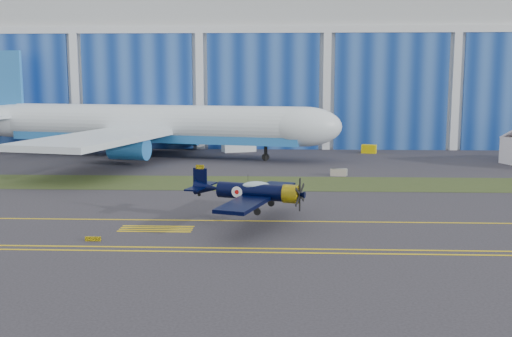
{
  "coord_description": "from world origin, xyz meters",
  "views": [
    {
      "loc": [
        -7.84,
        -55.35,
        12.07
      ],
      "look_at": [
        -10.28,
        2.78,
        3.43
      ],
      "focal_mm": 42.0,
      "sensor_mm": 36.0,
      "label": 1
    }
  ],
  "objects_px": {
    "jetliner": "(151,83)",
    "tug": "(369,149)",
    "shipping_container": "(239,145)",
    "warbird": "(251,191)"
  },
  "relations": [
    {
      "from": "warbird",
      "to": "shipping_container",
      "type": "relative_size",
      "value": 2.92
    },
    {
      "from": "jetliner",
      "to": "shipping_container",
      "type": "distance_m",
      "value": 18.22
    },
    {
      "from": "jetliner",
      "to": "tug",
      "type": "distance_m",
      "value": 37.04
    },
    {
      "from": "jetliner",
      "to": "tug",
      "type": "height_order",
      "value": "jetliner"
    },
    {
      "from": "jetliner",
      "to": "shipping_container",
      "type": "bearing_deg",
      "value": 41.63
    },
    {
      "from": "warbird",
      "to": "shipping_container",
      "type": "height_order",
      "value": "warbird"
    },
    {
      "from": "warbird",
      "to": "jetliner",
      "type": "relative_size",
      "value": 0.21
    },
    {
      "from": "tug",
      "to": "jetliner",
      "type": "bearing_deg",
      "value": -154.19
    },
    {
      "from": "shipping_container",
      "to": "tug",
      "type": "xyz_separation_m",
      "value": [
        21.77,
        -1.13,
        -0.5
      ]
    },
    {
      "from": "warbird",
      "to": "jetliner",
      "type": "xyz_separation_m",
      "value": [
        -17.81,
        44.23,
        8.79
      ]
    }
  ]
}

